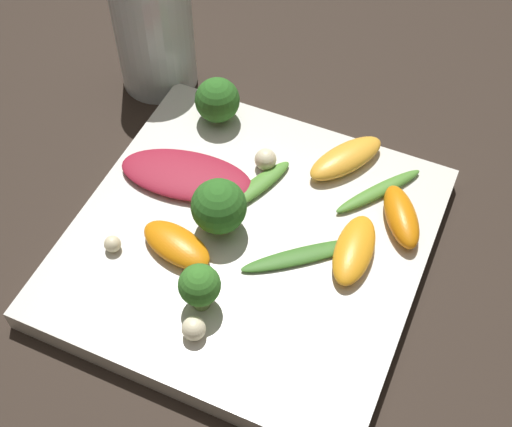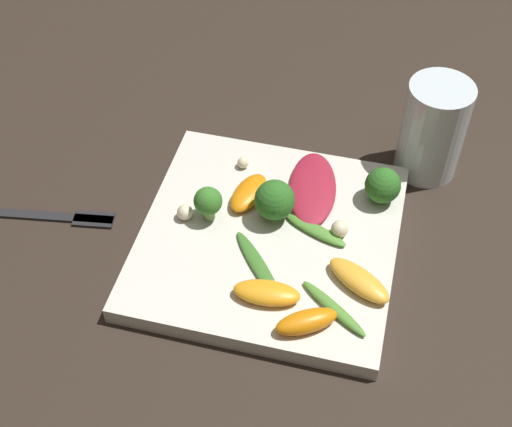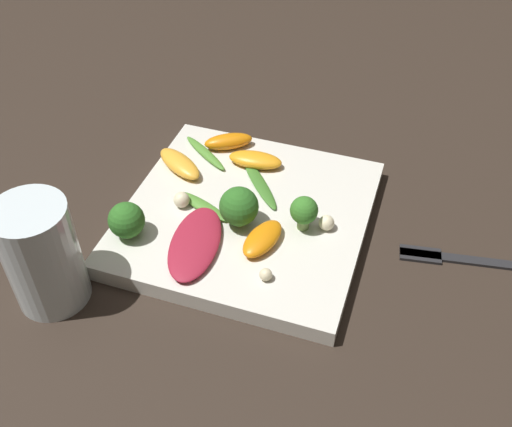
{
  "view_description": "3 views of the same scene",
  "coord_description": "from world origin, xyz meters",
  "views": [
    {
      "loc": [
        -0.28,
        -0.13,
        0.46
      ],
      "look_at": [
        0.01,
        -0.0,
        0.04
      ],
      "focal_mm": 50.0,
      "sensor_mm": 36.0,
      "label": 1
    },
    {
      "loc": [
        0.1,
        -0.46,
        0.58
      ],
      "look_at": [
        -0.02,
        0.02,
        0.03
      ],
      "focal_mm": 50.0,
      "sensor_mm": 36.0,
      "label": 2
    },
    {
      "loc": [
        -0.16,
        0.45,
        0.47
      ],
      "look_at": [
        -0.01,
        0.01,
        0.03
      ],
      "focal_mm": 42.0,
      "sensor_mm": 36.0,
      "label": 3
    }
  ],
  "objects": [
    {
      "name": "orange_segment_2",
      "position": [
        -0.03,
        0.04,
        0.03
      ],
      "size": [
        0.04,
        0.06,
        0.02
      ],
      "color": "orange",
      "rests_on": "plate"
    },
    {
      "name": "orange_segment_1",
      "position": [
        0.1,
        -0.04,
        0.03
      ],
      "size": [
        0.07,
        0.06,
        0.02
      ],
      "color": "#FCAD33",
      "rests_on": "plate"
    },
    {
      "name": "orange_segment_3",
      "position": [
        0.06,
        -0.1,
        0.03
      ],
      "size": [
        0.06,
        0.05,
        0.02
      ],
      "color": "orange",
      "rests_on": "plate"
    },
    {
      "name": "ground_plane",
      "position": [
        0.0,
        0.0,
        0.0
      ],
      "size": [
        2.4,
        2.4,
        0.0
      ],
      "primitive_type": "plane",
      "color": "#2D231C"
    },
    {
      "name": "arugula_sprig_1",
      "position": [
        0.08,
        -0.08,
        0.02
      ],
      "size": [
        0.07,
        0.06,
        0.01
      ],
      "color": "#518E33",
      "rests_on": "plate"
    },
    {
      "name": "broccoli_floret_2",
      "position": [
        -0.0,
        0.02,
        0.05
      ],
      "size": [
        0.04,
        0.04,
        0.05
      ],
      "color": "#84AD5B",
      "rests_on": "plate"
    },
    {
      "name": "drinking_glass",
      "position": [
        0.15,
        0.16,
        0.06
      ],
      "size": [
        0.07,
        0.07,
        0.11
      ],
      "color": "silver",
      "rests_on": "ground_plane"
    },
    {
      "name": "broccoli_floret_1",
      "position": [
        0.1,
        0.07,
        0.04
      ],
      "size": [
        0.04,
        0.04,
        0.04
      ],
      "color": "#7A9E51",
      "rests_on": "plate"
    },
    {
      "name": "radicchio_leaf_0",
      "position": [
        0.03,
        0.07,
        0.03
      ],
      "size": [
        0.07,
        0.11,
        0.01
      ],
      "color": "maroon",
      "rests_on": "plate"
    },
    {
      "name": "plate",
      "position": [
        0.0,
        0.0,
        0.01
      ],
      "size": [
        0.26,
        0.26,
        0.02
      ],
      "color": "silver",
      "rests_on": "ground_plane"
    },
    {
      "name": "macadamia_nut_0",
      "position": [
        -0.05,
        0.09,
        0.03
      ],
      "size": [
        0.01,
        0.01,
        0.01
      ],
      "color": "beige",
      "rests_on": "plate"
    },
    {
      "name": "broccoli_floret_0",
      "position": [
        -0.07,
        0.01,
        0.04
      ],
      "size": [
        0.03,
        0.03,
        0.04
      ],
      "color": "#7A9E51",
      "rests_on": "plate"
    },
    {
      "name": "macadamia_nut_2",
      "position": [
        0.07,
        0.02,
        0.03
      ],
      "size": [
        0.02,
        0.02,
        0.02
      ],
      "color": "beige",
      "rests_on": "plate"
    },
    {
      "name": "orange_segment_0",
      "position": [
        0.02,
        -0.08,
        0.03
      ],
      "size": [
        0.07,
        0.03,
        0.02
      ],
      "color": "orange",
      "rests_on": "plate"
    },
    {
      "name": "fork",
      "position": [
        -0.24,
        -0.02,
        0.0
      ],
      "size": [
        0.2,
        0.05,
        0.01
      ],
      "color": "#262628",
      "rests_on": "ground_plane"
    },
    {
      "name": "macadamia_nut_1",
      "position": [
        -0.09,
        -0.0,
        0.03
      ],
      "size": [
        0.02,
        0.02,
        0.02
      ],
      "color": "beige",
      "rests_on": "plate"
    },
    {
      "name": "arugula_sprig_0",
      "position": [
        0.05,
        0.01,
        0.02
      ],
      "size": [
        0.07,
        0.04,
        0.01
      ],
      "color": "#518E33",
      "rests_on": "plate"
    },
    {
      "name": "arugula_sprig_2",
      "position": [
        0.0,
        -0.04,
        0.02
      ],
      "size": [
        0.07,
        0.08,
        0.01
      ],
      "color": "#3D7528",
      "rests_on": "plate"
    }
  ]
}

